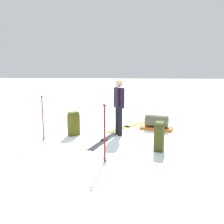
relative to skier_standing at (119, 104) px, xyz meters
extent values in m
plane|color=white|center=(0.07, 0.22, -0.95)|extent=(80.00, 80.00, 0.00)
cylinder|color=black|center=(-0.09, -0.04, -0.53)|extent=(0.14, 0.14, 0.85)
cylinder|color=black|center=(0.09, 0.04, -0.53)|extent=(0.14, 0.14, 0.85)
cube|color=black|center=(0.00, 0.00, 0.20)|extent=(0.40, 0.34, 0.60)
cylinder|color=black|center=(-0.22, -0.10, 0.23)|extent=(0.09, 0.09, 0.58)
cylinder|color=black|center=(0.22, 0.10, 0.23)|extent=(0.09, 0.09, 0.58)
sphere|color=tan|center=(0.00, 0.00, 0.64)|extent=(0.22, 0.22, 0.22)
cube|color=#B09D15|center=(0.99, -0.27, -0.94)|extent=(1.61, 1.23, 0.02)
cube|color=black|center=(0.99, -0.27, -0.92)|extent=(0.15, 0.13, 0.03)
cube|color=#B09D15|center=(1.05, -0.19, -0.94)|extent=(1.61, 1.23, 0.02)
cube|color=black|center=(1.05, -0.19, -0.92)|extent=(0.15, 0.13, 0.03)
cube|color=black|center=(-0.66, 0.42, -0.94)|extent=(1.76, 0.56, 0.02)
cube|color=black|center=(-0.66, 0.42, -0.92)|extent=(0.15, 0.10, 0.03)
cube|color=black|center=(-0.69, 0.32, -0.94)|extent=(1.76, 0.56, 0.02)
cube|color=black|center=(-0.69, 0.32, -0.92)|extent=(0.15, 0.10, 0.03)
cube|color=#3F4216|center=(-1.38, -1.09, -0.63)|extent=(0.36, 0.29, 0.65)
cube|color=#434C1F|center=(-1.38, -1.09, -0.27)|extent=(0.32, 0.26, 0.08)
cube|color=#4D4915|center=(-0.18, 1.36, -0.63)|extent=(0.37, 0.37, 0.65)
cube|color=#455215|center=(-0.18, 1.36, -0.27)|extent=(0.34, 0.33, 0.08)
cylinder|color=maroon|center=(-2.34, 0.15, -0.34)|extent=(0.02, 0.02, 1.23)
sphere|color=#A51919|center=(-2.34, 0.15, 0.30)|extent=(0.05, 0.05, 0.05)
cylinder|color=black|center=(-2.34, 0.15, -0.89)|extent=(0.07, 0.07, 0.01)
cylinder|color=maroon|center=(-2.23, 0.18, -0.34)|extent=(0.02, 0.02, 1.23)
sphere|color=#A51919|center=(-2.23, 0.18, 0.30)|extent=(0.05, 0.05, 0.05)
cylinder|color=black|center=(-2.23, 0.18, -0.89)|extent=(0.07, 0.07, 0.01)
cylinder|color=maroon|center=(-0.85, 2.07, -0.34)|extent=(0.02, 0.02, 1.23)
sphere|color=#A51919|center=(-0.85, 2.07, 0.30)|extent=(0.05, 0.05, 0.05)
cylinder|color=black|center=(-0.85, 2.07, -0.89)|extent=(0.07, 0.07, 0.01)
cylinder|color=maroon|center=(-0.71, 2.11, -0.34)|extent=(0.02, 0.02, 1.23)
sphere|color=#A51919|center=(-0.71, 2.11, 0.30)|extent=(0.05, 0.05, 0.05)
cylinder|color=black|center=(-0.71, 2.11, -0.89)|extent=(0.07, 0.07, 0.01)
cube|color=orange|center=(0.77, -1.22, -0.91)|extent=(0.74, 1.13, 0.09)
cylinder|color=brown|center=(0.77, -1.22, -0.66)|extent=(0.60, 0.82, 0.40)
camera|label=1|loc=(-7.40, -0.44, 1.09)|focal=39.81mm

